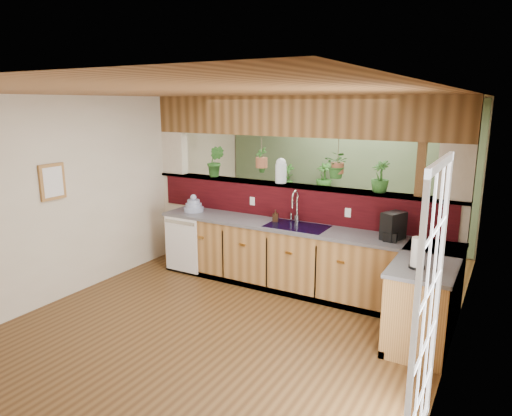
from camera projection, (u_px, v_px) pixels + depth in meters
The scene contains 28 objects.
ground at pixel (244, 313), 5.57m from camera, with size 4.60×7.00×0.01m, color #513519.
ceiling at pixel (242, 94), 4.99m from camera, with size 4.60×7.00×0.01m, color brown.
wall_back at pixel (343, 171), 8.24m from camera, with size 4.60×0.02×2.60m, color beige.
wall_left at pixel (103, 191), 6.39m from camera, with size 0.02×7.00×2.60m, color beige.
wall_right at pixel (458, 238), 4.17m from camera, with size 0.02×7.00×2.60m, color beige.
pass_through_partition at pixel (294, 198), 6.43m from camera, with size 4.60×0.21×2.60m.
pass_through_ledge at pixel (293, 185), 6.41m from camera, with size 4.60×0.21×0.04m, color brown.
header_beam at pixel (294, 116), 6.19m from camera, with size 4.60×0.15×0.55m, color brown.
sage_backwall at pixel (343, 171), 8.23m from camera, with size 4.55×0.02×2.55m, color #59704C.
countertop at pixel (335, 268), 5.80m from camera, with size 4.14×1.52×0.90m.
dishwasher at pixel (181, 245), 6.74m from camera, with size 0.58×0.03×0.82m.
navy_sink at pixel (297, 232), 6.09m from camera, with size 0.82×0.50×0.18m.
french_door at pixel (427, 319), 3.14m from camera, with size 0.06×1.02×2.16m, color white.
framed_print at pixel (53, 182), 5.64m from camera, with size 0.04×0.35×0.45m.
faucet at pixel (296, 205), 6.20m from camera, with size 0.20×0.20×0.46m.
dish_stack at pixel (194, 206), 6.89m from camera, with size 0.30×0.30×0.26m.
soap_dispenser at pixel (275, 216), 6.28m from camera, with size 0.08×0.08×0.17m, color #3B2415.
coffee_maker at pixel (393, 227), 5.45m from camera, with size 0.18×0.30×0.34m.
paper_towel at pixel (418, 253), 4.51m from camera, with size 0.16×0.16×0.34m.
glass_jar at pixel (281, 171), 6.45m from camera, with size 0.16×0.16×0.36m.
ledge_plant_left at pixel (216, 161), 6.98m from camera, with size 0.26×0.21×0.48m, color #26571E.
ledge_plant_right at pixel (380, 177), 5.77m from camera, with size 0.23×0.23×0.40m, color #26571E.
hanging_plant_a at pixel (262, 152), 6.55m from camera, with size 0.23×0.20×0.48m.
hanging_plant_b at pixel (338, 153), 5.98m from camera, with size 0.36×0.32×0.47m.
shelving_console at pixel (310, 213), 8.46m from camera, with size 1.36×0.36×0.91m, color black.
shelf_plant_a at pixel (289, 176), 8.53m from camera, with size 0.23×0.16×0.44m, color #26571E.
shelf_plant_b at pixel (324, 177), 8.18m from camera, with size 0.28×0.28×0.51m, color #26571E.
floor_plant at pixel (356, 242), 7.21m from camera, with size 0.63×0.54×0.70m, color #26571E.
Camera 1 is at (2.67, -4.39, 2.51)m, focal length 32.00 mm.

